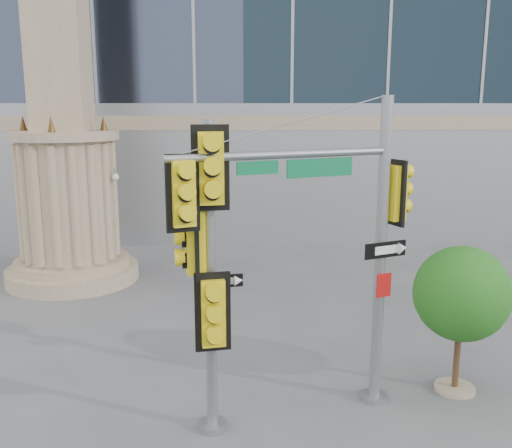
{
  "coord_description": "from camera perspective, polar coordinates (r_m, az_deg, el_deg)",
  "views": [
    {
      "loc": [
        -0.52,
        -10.13,
        5.88
      ],
      "look_at": [
        0.0,
        2.0,
        3.37
      ],
      "focal_mm": 40.0,
      "sensor_mm": 36.0,
      "label": 1
    }
  ],
  "objects": [
    {
      "name": "street_tree",
      "position": [
        12.48,
        19.98,
        -6.91
      ],
      "size": [
        2.0,
        1.95,
        3.12
      ],
      "color": "#9C846A",
      "rests_on": "ground"
    },
    {
      "name": "main_signal_pole",
      "position": [
        10.54,
        7.74,
        0.03
      ],
      "size": [
        4.48,
        2.14,
        6.08
      ],
      "rotation": [
        0.0,
        0.0,
        0.38
      ],
      "color": "slate",
      "rests_on": "ground"
    },
    {
      "name": "secondary_signal_pole",
      "position": [
        9.84,
        -4.89,
        -3.34
      ],
      "size": [
        1.03,
        0.75,
        5.68
      ],
      "rotation": [
        0.0,
        0.0,
        0.17
      ],
      "color": "slate",
      "rests_on": "ground"
    },
    {
      "name": "monument",
      "position": [
        19.91,
        -18.74,
        10.04
      ],
      "size": [
        4.4,
        4.4,
        16.6
      ],
      "color": "#9C846A",
      "rests_on": "ground"
    },
    {
      "name": "ground",
      "position": [
        11.73,
        0.43,
        -18.4
      ],
      "size": [
        120.0,
        120.0,
        0.0
      ],
      "primitive_type": "plane",
      "color": "#545456",
      "rests_on": "ground"
    }
  ]
}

